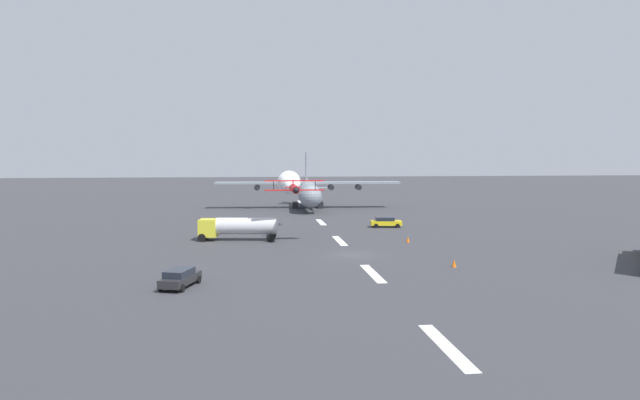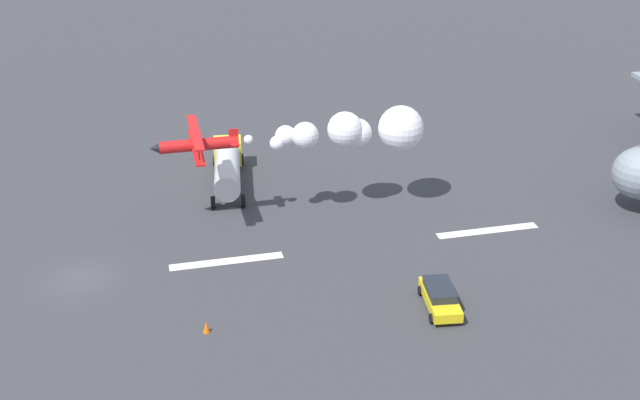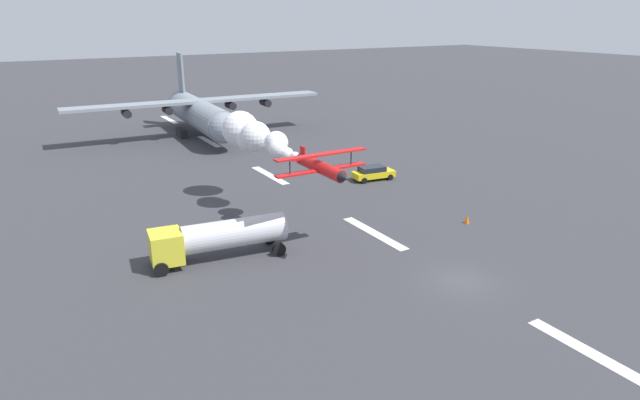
# 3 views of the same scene
# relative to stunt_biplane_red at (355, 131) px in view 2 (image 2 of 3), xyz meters

# --- Properties ---
(ground_plane) EXTENTS (440.00, 440.00, 0.00)m
(ground_plane) POSITION_rel_stunt_biplane_red_xyz_m (-20.72, -5.63, -6.71)
(ground_plane) COLOR #38383D
(ground_plane) RESTS_ON ground
(runway_stripe_5) EXTENTS (8.00, 0.90, 0.01)m
(runway_stripe_5) POSITION_rel_stunt_biplane_red_xyz_m (-10.84, -5.63, -6.71)
(runway_stripe_5) COLOR white
(runway_stripe_5) RESTS_ON ground
(runway_stripe_6) EXTENTS (8.00, 0.90, 0.01)m
(runway_stripe_6) POSITION_rel_stunt_biplane_red_xyz_m (8.92, -5.63, -6.71)
(runway_stripe_6) COLOR white
(runway_stripe_6) RESTS_ON ground
(stunt_biplane_red) EXTENTS (20.65, 7.24, 3.49)m
(stunt_biplane_red) POSITION_rel_stunt_biplane_red_xyz_m (0.00, 0.00, 0.00)
(stunt_biplane_red) COLOR red
(fuel_tanker_truck) EXTENTS (3.95, 10.08, 2.90)m
(fuel_tanker_truck) POSITION_rel_stunt_biplane_red_xyz_m (-9.03, 7.16, -4.96)
(fuel_tanker_truck) COLOR yellow
(fuel_tanker_truck) RESTS_ON ground
(followme_car_yellow) EXTENTS (2.49, 4.76, 1.52)m
(followme_car_yellow) POSITION_rel_stunt_biplane_red_xyz_m (1.61, -14.53, -5.90)
(followme_car_yellow) COLOR yellow
(followme_car_yellow) RESTS_ON ground
(traffic_cone_far) EXTENTS (0.44, 0.44, 0.75)m
(traffic_cone_far) POSITION_rel_stunt_biplane_red_xyz_m (-13.10, -13.82, -6.34)
(traffic_cone_far) COLOR orange
(traffic_cone_far) RESTS_ON ground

